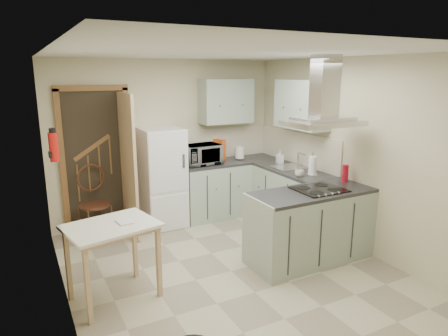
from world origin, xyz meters
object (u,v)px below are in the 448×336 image
fridge (163,178)px  extractor_hood (323,123)px  peninsula (311,226)px  microwave (202,154)px  drop_leaf_table (114,262)px  bentwood_chair (95,205)px

fridge → extractor_hood: 2.57m
fridge → peninsula: 2.35m
extractor_hood → microwave: bearing=109.6°
drop_leaf_table → extractor_hood: bearing=-17.4°
extractor_hood → fridge: bearing=123.8°
fridge → drop_leaf_table: size_ratio=1.73×
peninsula → bentwood_chair: bentwood_chair is taller
fridge → extractor_hood: extractor_hood is taller
bentwood_chair → fridge: bearing=-13.6°
bentwood_chair → microwave: 1.75m
extractor_hood → drop_leaf_table: 2.81m
peninsula → extractor_hood: bearing=0.0°
peninsula → bentwood_chair: (-2.24, 1.98, 0.02)m
extractor_hood → peninsula: bearing=180.0°
bentwood_chair → peninsula: bearing=-54.9°
fridge → drop_leaf_table: fridge is taller
fridge → peninsula: size_ratio=0.97×
extractor_hood → bentwood_chair: extractor_hood is taller
extractor_hood → drop_leaf_table: bearing=174.5°
fridge → microwave: 0.71m
fridge → bentwood_chair: bearing=179.9°
extractor_hood → drop_leaf_table: extractor_hood is taller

